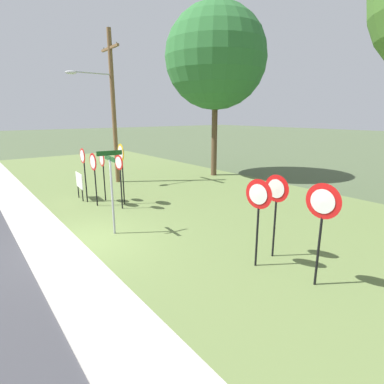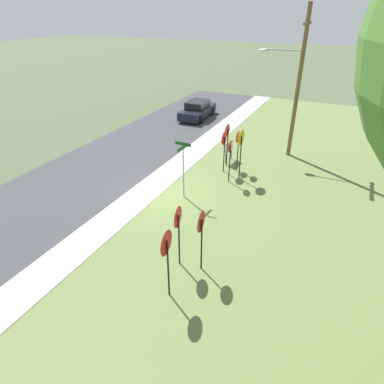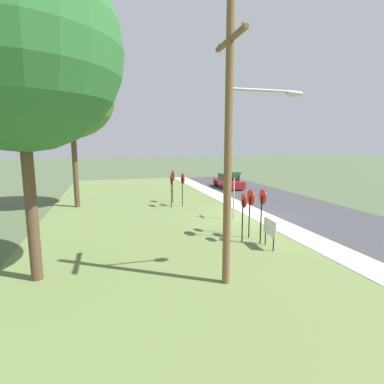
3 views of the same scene
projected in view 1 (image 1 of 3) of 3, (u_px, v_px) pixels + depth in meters
ground_plane at (83, 245)px, 9.43m from camera, size 160.00×160.00×0.00m
sidewalk_strip at (56, 251)px, 8.95m from camera, size 44.00×1.60×0.06m
grass_median at (224, 209)px, 12.97m from camera, size 44.00×12.00×0.04m
stop_sign_near_left at (120, 171)px, 12.51m from camera, size 0.62×0.11×2.28m
stop_sign_near_right at (94, 168)px, 12.90m from camera, size 0.73×0.09×2.30m
stop_sign_far_left at (121, 160)px, 13.10m from camera, size 0.76×0.12×2.67m
stop_sign_far_center at (103, 167)px, 13.69m from camera, size 0.63×0.10×2.24m
stop_sign_far_right at (83, 164)px, 13.46m from camera, size 0.66×0.10×2.44m
yield_sign_near_left at (258, 202)px, 7.61m from camera, size 0.76×0.13×2.33m
yield_sign_near_right at (276, 197)px, 8.15m from camera, size 0.75×0.11×2.33m
yield_sign_far_left at (322, 211)px, 6.68m from camera, size 0.81×0.12×2.44m
street_name_post at (112, 185)px, 9.81m from camera, size 0.96×0.82×2.77m
utility_pole at (110, 103)px, 16.83m from camera, size 2.10×2.57×8.30m
notice_board at (79, 182)px, 14.12m from camera, size 1.10×0.11×1.25m
oak_tree_left at (216, 58)px, 18.29m from camera, size 6.11×6.11×10.24m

